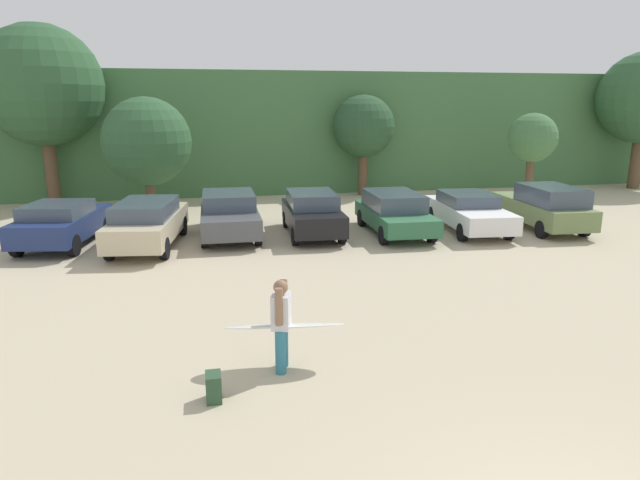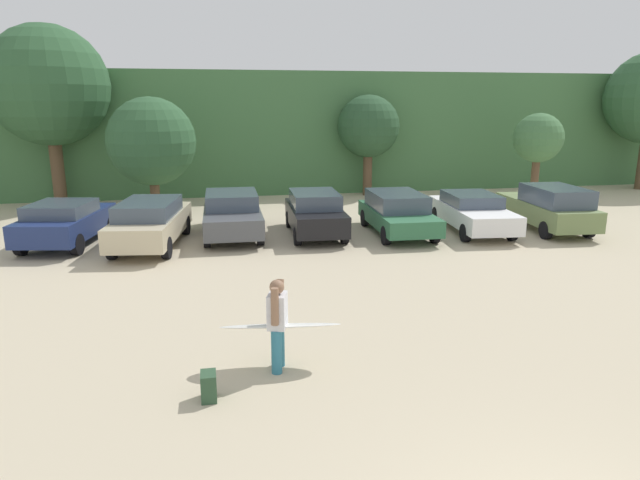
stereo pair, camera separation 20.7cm
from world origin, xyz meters
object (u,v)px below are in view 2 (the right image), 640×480
object	(u,v)px
parked_car_champagne	(151,222)
parked_car_dark_gray	(232,213)
parked_car_forest_green	(397,212)
parked_car_white	(472,211)
parked_car_olive_green	(548,207)
person_adult	(277,320)
backpack_dropped	(209,386)
parked_car_black	(315,213)
parked_car_navy	(65,222)
surfboard_white	(281,326)

from	to	relation	value
parked_car_champagne	parked_car_dark_gray	size ratio (longest dim) A/B	1.07
parked_car_champagne	parked_car_forest_green	world-z (taller)	parked_car_champagne
parked_car_white	parked_car_olive_green	distance (m)	2.81
parked_car_dark_gray	person_adult	world-z (taller)	person_adult
backpack_dropped	parked_car_black	bearing A→B (deg)	71.11
parked_car_navy	parked_car_forest_green	size ratio (longest dim) A/B	0.97
person_adult	surfboard_white	xyz separation A→B (m)	(0.07, 0.13, -0.17)
parked_car_olive_green	parked_car_navy	bearing A→B (deg)	90.55
parked_car_champagne	person_adult	xyz separation A→B (m)	(2.99, -9.36, 0.11)
parked_car_black	parked_car_olive_green	distance (m)	8.51
parked_car_black	parked_car_white	xyz separation A→B (m)	(5.69, -0.42, -0.08)
parked_car_champagne	surfboard_white	world-z (taller)	parked_car_champagne
parked_car_black	surfboard_white	size ratio (longest dim) A/B	1.93
parked_car_black	parked_car_white	size ratio (longest dim) A/B	0.86
parked_car_navy	backpack_dropped	bearing A→B (deg)	-147.16
parked_car_black	parked_car_navy	bearing A→B (deg)	91.40
parked_car_forest_green	parked_car_olive_green	bearing A→B (deg)	-92.77
parked_car_olive_green	surfboard_white	size ratio (longest dim) A/B	2.20
parked_car_dark_gray	parked_car_olive_green	xyz separation A→B (m)	(11.33, -1.29, 0.05)
parked_car_dark_gray	parked_car_white	bearing A→B (deg)	-95.32
parked_car_navy	parked_car_olive_green	world-z (taller)	parked_car_olive_green
parked_car_dark_gray	parked_car_black	world-z (taller)	parked_car_black
parked_car_champagne	person_adult	size ratio (longest dim) A/B	3.05
parked_car_navy	parked_car_olive_green	xyz separation A→B (m)	(16.69, -0.93, 0.07)
parked_car_champagne	parked_car_white	bearing A→B (deg)	-81.28
parked_car_navy	parked_car_champagne	xyz separation A→B (m)	(2.73, -0.70, 0.04)
parked_car_black	backpack_dropped	bearing A→B (deg)	163.44
parked_car_dark_gray	parked_car_forest_green	size ratio (longest dim) A/B	1.05
parked_car_white	backpack_dropped	world-z (taller)	parked_car_white
parked_car_navy	person_adult	world-z (taller)	person_adult
parked_car_dark_gray	parked_car_white	xyz separation A→B (m)	(8.54, -0.91, -0.08)
parked_car_white	parked_car_dark_gray	bearing A→B (deg)	88.84
parked_car_olive_green	parked_car_forest_green	bearing A→B (deg)	89.13
parked_car_navy	parked_car_forest_green	xyz separation A→B (m)	(11.11, -0.48, -0.00)
parked_car_black	parked_car_forest_green	world-z (taller)	parked_car_black
parked_car_forest_green	parked_car_black	bearing A→B (deg)	85.00
surfboard_white	parked_car_forest_green	bearing A→B (deg)	-112.49
parked_car_champagne	backpack_dropped	distance (m)	10.35
parked_car_dark_gray	parked_car_forest_green	world-z (taller)	parked_car_dark_gray
parked_car_forest_green	parked_car_champagne	bearing A→B (deg)	93.33
parked_car_dark_gray	surfboard_white	size ratio (longest dim) A/B	2.15
parked_car_forest_green	parked_car_olive_green	distance (m)	5.60
parked_car_white	parked_car_olive_green	bearing A→B (deg)	-92.71
surfboard_white	parked_car_navy	bearing A→B (deg)	-52.86
parked_car_black	parked_car_olive_green	world-z (taller)	parked_car_olive_green
person_adult	backpack_dropped	xyz separation A→B (m)	(-1.19, -0.82, -0.70)
parked_car_navy	parked_car_olive_green	size ratio (longest dim) A/B	0.90
parked_car_black	person_adult	world-z (taller)	person_adult
parked_car_black	parked_car_forest_green	size ratio (longest dim) A/B	0.94
backpack_dropped	parked_car_champagne	bearing A→B (deg)	100.06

